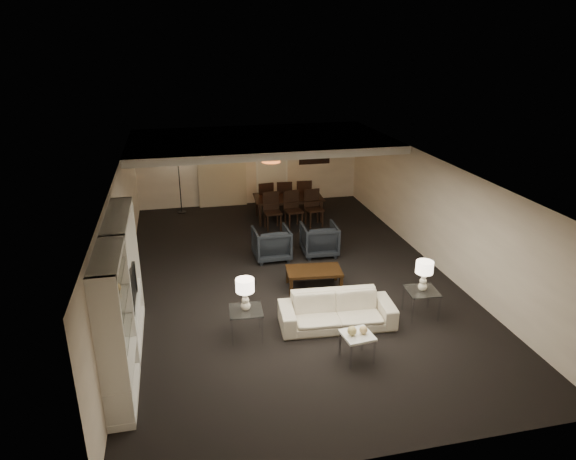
{
  "coord_description": "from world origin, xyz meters",
  "views": [
    {
      "loc": [
        -2.31,
        -10.26,
        5.11
      ],
      "look_at": [
        0.0,
        0.0,
        1.1
      ],
      "focal_mm": 32.0,
      "sensor_mm": 36.0,
      "label": 1
    }
  ],
  "objects_px": {
    "dining_table": "(288,209)",
    "chair_fr": "(303,195)",
    "chair_fm": "(284,197)",
    "pendant_light": "(271,158)",
    "sofa": "(337,311)",
    "armchair_right": "(319,239)",
    "chair_nr": "(314,209)",
    "chair_nl": "(273,212)",
    "television": "(127,289)",
    "chair_fl": "(264,198)",
    "armchair_left": "(271,243)",
    "table_lamp_left": "(245,295)",
    "coffee_table": "(314,278)",
    "chair_nm": "(294,210)",
    "side_table_left": "(246,323)",
    "floor_speaker": "(138,281)",
    "floor_lamp": "(180,184)",
    "table_lamp_right": "(424,276)",
    "side_table_right": "(421,303)",
    "marble_table": "(357,347)",
    "vase_blue": "(115,340)",
    "vase_amber": "(115,287)"
  },
  "relations": [
    {
      "from": "chair_fm",
      "to": "dining_table",
      "type": "bearing_deg",
      "value": 96.01
    },
    {
      "from": "dining_table",
      "to": "chair_fr",
      "type": "height_order",
      "value": "chair_fr"
    },
    {
      "from": "television",
      "to": "chair_fl",
      "type": "distance_m",
      "value": 7.22
    },
    {
      "from": "chair_nm",
      "to": "chair_fl",
      "type": "xyz_separation_m",
      "value": [
        -0.6,
        1.3,
        0.0
      ]
    },
    {
      "from": "dining_table",
      "to": "chair_fl",
      "type": "bearing_deg",
      "value": 135.6
    },
    {
      "from": "table_lamp_left",
      "to": "marble_table",
      "type": "bearing_deg",
      "value": -32.91
    },
    {
      "from": "side_table_right",
      "to": "coffee_table",
      "type": "bearing_deg",
      "value": 136.74
    },
    {
      "from": "floor_lamp",
      "to": "side_table_right",
      "type": "bearing_deg",
      "value": -59.34
    },
    {
      "from": "chair_nl",
      "to": "chair_fm",
      "type": "xyz_separation_m",
      "value": [
        0.6,
        1.3,
        0.0
      ]
    },
    {
      "from": "marble_table",
      "to": "floor_speaker",
      "type": "height_order",
      "value": "floor_speaker"
    },
    {
      "from": "armchair_left",
      "to": "floor_lamp",
      "type": "xyz_separation_m",
      "value": [
        -2.04,
        4.02,
        0.52
      ]
    },
    {
      "from": "dining_table",
      "to": "floor_speaker",
      "type": "bearing_deg",
      "value": -129.89
    },
    {
      "from": "table_lamp_left",
      "to": "side_table_left",
      "type": "bearing_deg",
      "value": 0.0
    },
    {
      "from": "pendant_light",
      "to": "vase_blue",
      "type": "distance_m",
      "value": 8.15
    },
    {
      "from": "coffee_table",
      "to": "dining_table",
      "type": "xyz_separation_m",
      "value": [
        0.42,
        4.34,
        0.14
      ]
    },
    {
      "from": "armchair_left",
      "to": "table_lamp_left",
      "type": "bearing_deg",
      "value": 69.99
    },
    {
      "from": "floor_speaker",
      "to": "dining_table",
      "type": "xyz_separation_m",
      "value": [
        4.03,
        4.36,
        -0.2
      ]
    },
    {
      "from": "pendant_light",
      "to": "television",
      "type": "bearing_deg",
      "value": -123.11
    },
    {
      "from": "chair_nr",
      "to": "chair_fm",
      "type": "relative_size",
      "value": 1.0
    },
    {
      "from": "coffee_table",
      "to": "floor_lamp",
      "type": "height_order",
      "value": "floor_lamp"
    },
    {
      "from": "sofa",
      "to": "chair_nm",
      "type": "xyz_separation_m",
      "value": [
        0.42,
        5.29,
        0.2
      ]
    },
    {
      "from": "armchair_right",
      "to": "chair_fl",
      "type": "relative_size",
      "value": 0.84
    },
    {
      "from": "vase_blue",
      "to": "chair_nm",
      "type": "distance_m",
      "value": 7.96
    },
    {
      "from": "pendant_light",
      "to": "vase_amber",
      "type": "distance_m",
      "value": 7.55
    },
    {
      "from": "vase_amber",
      "to": "chair_fl",
      "type": "height_order",
      "value": "vase_amber"
    },
    {
      "from": "side_table_left",
      "to": "chair_nr",
      "type": "bearing_deg",
      "value": 62.81
    },
    {
      "from": "sofa",
      "to": "side_table_left",
      "type": "distance_m",
      "value": 1.7
    },
    {
      "from": "table_lamp_right",
      "to": "marble_table",
      "type": "distance_m",
      "value": 2.11
    },
    {
      "from": "television",
      "to": "coffee_table",
      "type": "bearing_deg",
      "value": -70.72
    },
    {
      "from": "pendant_light",
      "to": "sofa",
      "type": "distance_m",
      "value": 6.02
    },
    {
      "from": "dining_table",
      "to": "chair_fr",
      "type": "xyz_separation_m",
      "value": [
        0.6,
        0.65,
        0.17
      ]
    },
    {
      "from": "pendant_light",
      "to": "armchair_left",
      "type": "relative_size",
      "value": 0.6
    },
    {
      "from": "sofa",
      "to": "vase_blue",
      "type": "relative_size",
      "value": 12.82
    },
    {
      "from": "chair_fl",
      "to": "chair_fm",
      "type": "xyz_separation_m",
      "value": [
        0.6,
        0.0,
        0.0
      ]
    },
    {
      "from": "side_table_left",
      "to": "floor_speaker",
      "type": "relative_size",
      "value": 0.54
    },
    {
      "from": "coffee_table",
      "to": "marble_table",
      "type": "height_order",
      "value": "marble_table"
    },
    {
      "from": "pendant_light",
      "to": "chair_nl",
      "type": "distance_m",
      "value": 1.49
    },
    {
      "from": "armchair_left",
      "to": "table_lamp_right",
      "type": "height_order",
      "value": "table_lamp_right"
    },
    {
      "from": "sofa",
      "to": "floor_lamp",
      "type": "relative_size",
      "value": 1.16
    },
    {
      "from": "vase_amber",
      "to": "chair_fr",
      "type": "height_order",
      "value": "vase_amber"
    },
    {
      "from": "chair_nl",
      "to": "side_table_left",
      "type": "bearing_deg",
      "value": -108.27
    },
    {
      "from": "coffee_table",
      "to": "table_lamp_right",
      "type": "height_order",
      "value": "table_lamp_right"
    },
    {
      "from": "table_lamp_left",
      "to": "armchair_right",
      "type": "bearing_deg",
      "value": 55.12
    },
    {
      "from": "coffee_table",
      "to": "dining_table",
      "type": "distance_m",
      "value": 4.37
    },
    {
      "from": "armchair_left",
      "to": "armchair_right",
      "type": "height_order",
      "value": "same"
    },
    {
      "from": "table_lamp_left",
      "to": "vase_blue",
      "type": "xyz_separation_m",
      "value": [
        -2.02,
        -1.47,
        0.3
      ]
    },
    {
      "from": "coffee_table",
      "to": "chair_nm",
      "type": "distance_m",
      "value": 3.73
    },
    {
      "from": "armchair_right",
      "to": "chair_fm",
      "type": "distance_m",
      "value": 3.3
    },
    {
      "from": "side_table_right",
      "to": "chair_nr",
      "type": "relative_size",
      "value": 0.57
    },
    {
      "from": "chair_fm",
      "to": "side_table_right",
      "type": "bearing_deg",
      "value": 106.99
    }
  ]
}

